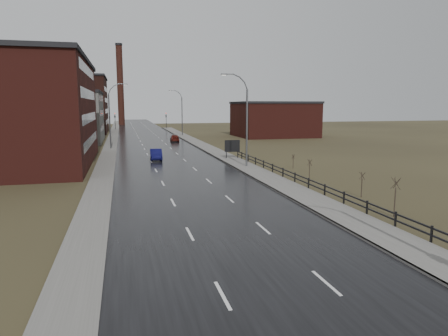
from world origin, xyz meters
TOP-DOWN VIEW (x-y plane):
  - road at (0.00, 60.00)m, footprint 14.00×300.00m
  - sidewalk_right at (8.60, 35.00)m, footprint 3.20×180.00m
  - curb_right at (7.08, 35.00)m, footprint 0.16×180.00m
  - sidewalk_left at (-8.20, 60.00)m, footprint 2.40×260.00m
  - warehouse_mid at (-17.99, 78.00)m, footprint 16.32×20.40m
  - warehouse_far at (-22.99, 108.00)m, footprint 26.52×24.48m
  - building_right at (30.30, 82.00)m, footprint 18.36×16.32m
  - smokestack at (-6.00, 150.00)m, footprint 2.70×2.70m
  - streetlight_right_mid at (8.50, 36.00)m, footprint 3.36×0.28m
  - streetlight_left at (-7.70, 62.00)m, footprint 3.36×0.28m
  - streetlight_right_far at (8.50, 90.00)m, footprint 3.36×0.28m
  - guardrail at (10.30, 18.31)m, footprint 0.10×53.05m
  - shrub_c at (12.00, 12.34)m, footprint 0.65×0.69m
  - shrub_d at (13.22, 18.13)m, footprint 0.51×0.54m
  - shrub_e at (12.19, 25.69)m, footprint 0.54×0.57m
  - shrub_f at (14.05, 33.82)m, footprint 0.42×0.44m
  - billboard at (9.10, 43.74)m, footprint 2.21×0.17m
  - traffic_light_left at (-8.00, 120.00)m, footprint 0.58×2.73m
  - traffic_light_right at (8.00, 120.00)m, footprint 0.58×2.73m
  - car_near at (-1.49, 45.51)m, footprint 1.80×4.65m
  - car_far at (4.68, 73.12)m, footprint 2.09×4.57m

SIDE VIEW (x-z plane):
  - road at x=0.00m, z-range 0.00..0.06m
  - sidewalk_left at x=-8.20m, z-range 0.00..0.12m
  - sidewalk_right at x=8.60m, z-range 0.00..0.18m
  - curb_right at x=7.08m, z-range 0.00..0.18m
  - guardrail at x=10.30m, z-range 0.16..1.26m
  - car_near at x=-1.49m, z-range 0.00..1.51m
  - car_far at x=4.68m, z-range 0.00..1.52m
  - shrub_f at x=14.05m, z-range 0.05..1.77m
  - shrub_d at x=13.22m, z-range 0.07..2.21m
  - shrub_e at x=12.19m, z-range 0.07..2.35m
  - shrub_c at x=12.00m, z-range 0.09..2.85m
  - billboard at x=9.10m, z-range 0.45..3.19m
  - building_right at x=30.30m, z-range 0.01..8.51m
  - traffic_light_left at x=-8.00m, z-range 1.95..7.25m
  - traffic_light_right at x=8.00m, z-range 1.95..7.25m
  - warehouse_mid at x=-17.99m, z-range 0.01..10.51m
  - streetlight_right_mid at x=8.50m, z-range 0.16..11.51m
  - streetlight_left at x=-7.70m, z-range 0.16..11.51m
  - streetlight_right_far at x=8.50m, z-range 0.16..11.51m
  - warehouse_far at x=-22.99m, z-range 0.01..15.51m
  - smokestack at x=-6.00m, z-range 0.15..30.85m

